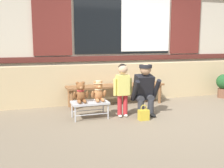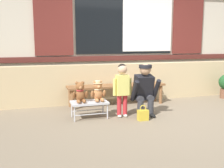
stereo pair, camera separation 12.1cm
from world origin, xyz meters
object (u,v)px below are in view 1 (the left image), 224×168
(wooden_bench_long, at_px, (116,88))
(adult_crouching, at_px, (145,89))
(teddy_bear_with_hat, at_px, (98,91))
(potted_plant, at_px, (224,84))
(child_standing, at_px, (123,84))
(small_display_bench, at_px, (90,103))
(handbag_on_ground, at_px, (144,115))
(teddy_bear_plain, at_px, (81,93))

(wooden_bench_long, bearing_deg, adult_crouching, -75.65)
(teddy_bear_with_hat, bearing_deg, potted_plant, 11.55)
(teddy_bear_with_hat, relative_size, adult_crouching, 0.38)
(child_standing, bearing_deg, small_display_bench, 170.79)
(wooden_bench_long, distance_m, handbag_on_ground, 1.24)
(small_display_bench, height_order, adult_crouching, adult_crouching)
(teddy_bear_plain, bearing_deg, child_standing, -7.35)
(adult_crouching, distance_m, potted_plant, 2.61)
(small_display_bench, relative_size, potted_plant, 1.12)
(small_display_bench, relative_size, adult_crouching, 0.67)
(teddy_bear_plain, height_order, handbag_on_ground, teddy_bear_plain)
(teddy_bear_with_hat, height_order, adult_crouching, adult_crouching)
(handbag_on_ground, distance_m, potted_plant, 2.86)
(teddy_bear_with_hat, distance_m, adult_crouching, 0.85)
(small_display_bench, distance_m, child_standing, 0.67)
(child_standing, relative_size, handbag_on_ground, 3.52)
(small_display_bench, xyz_separation_m, child_standing, (0.58, -0.09, 0.33))
(wooden_bench_long, relative_size, adult_crouching, 2.21)
(wooden_bench_long, bearing_deg, teddy_bear_plain, -139.51)
(small_display_bench, xyz_separation_m, teddy_bear_plain, (-0.16, 0.00, 0.20))
(adult_crouching, bearing_deg, teddy_bear_plain, 174.43)
(teddy_bear_plain, relative_size, handbag_on_ground, 1.34)
(child_standing, height_order, potted_plant, child_standing)
(child_standing, distance_m, potted_plant, 3.02)
(wooden_bench_long, distance_m, small_display_bench, 1.11)
(adult_crouching, bearing_deg, teddy_bear_with_hat, 172.29)
(teddy_bear_with_hat, bearing_deg, small_display_bench, -179.23)
(child_standing, distance_m, handbag_on_ground, 0.65)
(small_display_bench, bearing_deg, potted_plant, 11.06)
(wooden_bench_long, distance_m, adult_crouching, 0.94)
(teddy_bear_plain, distance_m, adult_crouching, 1.17)
(child_standing, bearing_deg, potted_plant, 14.94)
(wooden_bench_long, xyz_separation_m, teddy_bear_plain, (-0.93, -0.79, 0.09))
(adult_crouching, height_order, handbag_on_ground, adult_crouching)
(adult_crouching, bearing_deg, child_standing, 177.57)
(adult_crouching, bearing_deg, handbag_on_ground, -117.17)
(teddy_bear_with_hat, xyz_separation_m, adult_crouching, (0.84, -0.11, 0.01))
(teddy_bear_plain, bearing_deg, small_display_bench, -0.51)
(small_display_bench, xyz_separation_m, handbag_on_ground, (0.85, -0.41, -0.17))
(handbag_on_ground, bearing_deg, wooden_bench_long, 93.80)
(small_display_bench, bearing_deg, adult_crouching, -6.37)
(child_standing, bearing_deg, wooden_bench_long, 77.93)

